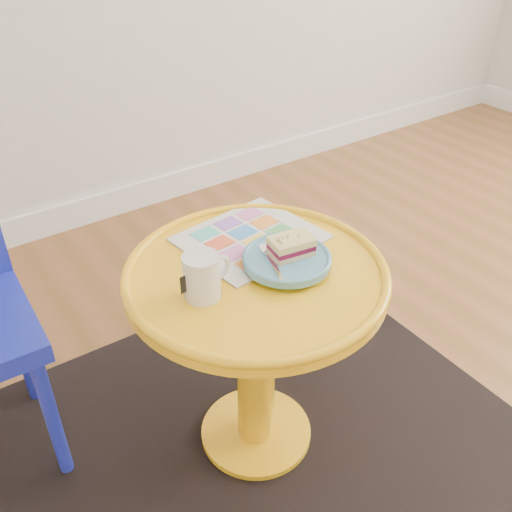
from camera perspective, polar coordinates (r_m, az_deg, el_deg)
room_walls at (r=1.70m, az=-14.00°, el=-12.35°), size 4.00×4.00×4.00m
rug at (r=1.61m, az=0.00°, el=-17.35°), size 1.32×1.12×0.01m
side_table at (r=1.33m, az=0.00°, el=-6.91°), size 0.57×0.57×0.55m
newspaper at (r=1.34m, az=-0.58°, el=1.82°), size 0.33×0.29×0.01m
mug at (r=1.14m, az=-5.37°, el=-1.91°), size 0.11×0.07×0.10m
plate at (r=1.24m, az=3.10°, el=-0.40°), size 0.19×0.19×0.02m
cake_slice at (r=1.23m, az=3.55°, el=1.02°), size 0.10×0.07×0.04m
fork at (r=1.21m, az=1.55°, el=-0.51°), size 0.06×0.14×0.00m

